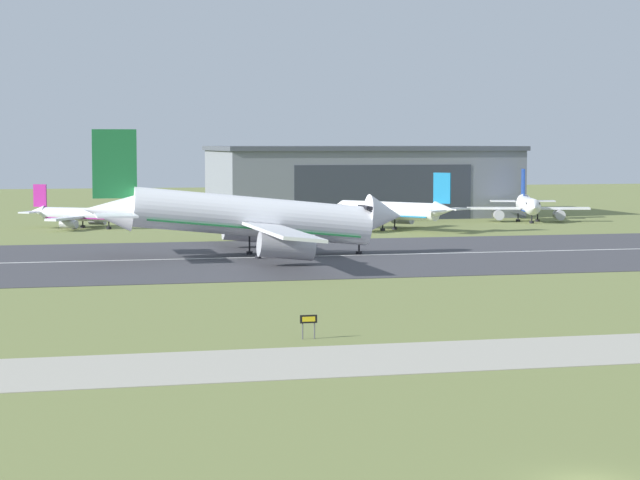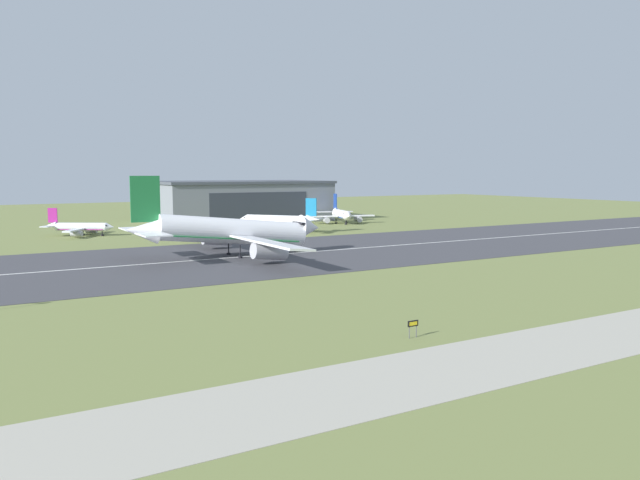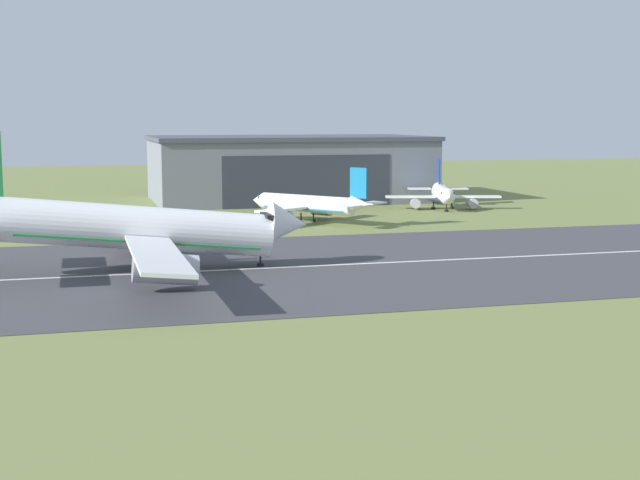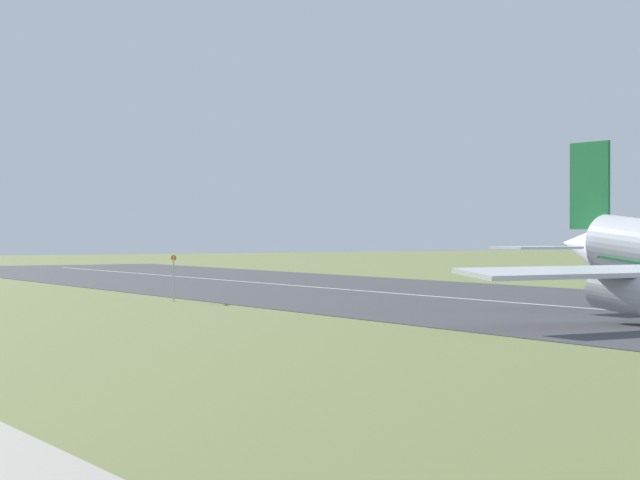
# 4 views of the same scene
# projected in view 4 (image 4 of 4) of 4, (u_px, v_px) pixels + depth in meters

# --- Properties ---
(ground_plane) EXTENTS (615.31, 615.31, 0.00)m
(ground_plane) POSITION_uv_depth(u_px,v_px,m) (96.00, 342.00, 86.23)
(ground_plane) COLOR olive
(windsock_pole) EXTENTS (2.37, 1.53, 5.06)m
(windsock_pole) POSITION_uv_depth(u_px,v_px,m) (174.00, 260.00, 136.43)
(windsock_pole) COLOR #B7B7BC
(windsock_pole) RESTS_ON ground_plane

